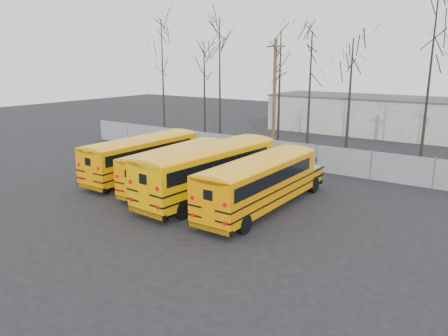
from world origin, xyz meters
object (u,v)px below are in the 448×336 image
Objects in this scene: bus_a at (144,154)px; bus_b at (178,164)px; utility_pole_left at (274,94)px; bus_d at (261,179)px; bus_c at (211,167)px.

bus_b is (3.55, -0.59, -0.12)m from bus_a.
utility_pole_left is (-0.92, 14.44, 3.43)m from bus_b.
bus_d is 17.12m from utility_pole_left.
utility_pole_left is (-7.40, 15.07, 3.30)m from bus_d.
bus_b is 3.01m from bus_c.
bus_c is 15.68m from utility_pole_left.
bus_d is at bearing 0.69° from bus_c.
bus_a is at bearing 175.36° from bus_c.
bus_c is at bearing 176.59° from bus_d.
bus_d is at bearing -6.94° from bus_a.
bus_c is (2.97, -0.42, 0.29)m from bus_b.
bus_b is at bearing -86.88° from utility_pole_left.
bus_c is at bearing -8.80° from bus_a.
bus_d is (10.03, -1.23, 0.01)m from bus_a.
bus_a is 0.90× the size of bus_c.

